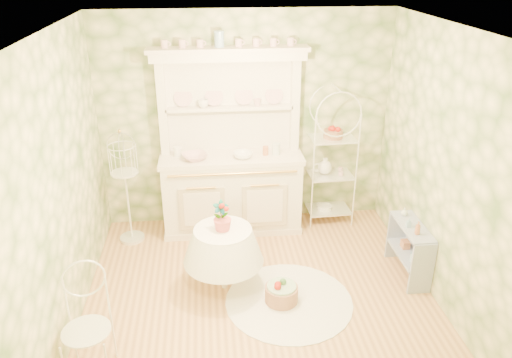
{
  "coord_description": "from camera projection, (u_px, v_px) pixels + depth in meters",
  "views": [
    {
      "loc": [
        -0.48,
        -4.14,
        3.3
      ],
      "look_at": [
        0.0,
        0.5,
        1.15
      ],
      "focal_mm": 35.0,
      "sensor_mm": 36.0,
      "label": 1
    }
  ],
  "objects": [
    {
      "name": "kitchen_dresser",
      "position": [
        231.0,
        145.0,
        6.04
      ],
      "size": [
        1.87,
        0.61,
        2.29
      ],
      "primitive_type": "cube",
      "color": "white",
      "rests_on": "floor"
    },
    {
      "name": "bowl_floral",
      "position": [
        195.0,
        159.0,
        5.98
      ],
      "size": [
        0.36,
        0.36,
        0.07
      ],
      "primitive_type": "imported",
      "rotation": [
        0.0,
        0.0,
        0.29
      ],
      "color": "white",
      "rests_on": "kitchen_dresser"
    },
    {
      "name": "wall_front",
      "position": [
        295.0,
        309.0,
        2.97
      ],
      "size": [
        3.6,
        3.6,
        0.0
      ],
      "primitive_type": "plane",
      "color": "beige",
      "rests_on": "floor"
    },
    {
      "name": "bakers_rack",
      "position": [
        331.0,
        161.0,
        6.37
      ],
      "size": [
        0.54,
        0.4,
        1.69
      ],
      "primitive_type": "cube",
      "rotation": [
        0.0,
        0.0,
        0.04
      ],
      "color": "white",
      "rests_on": "floor"
    },
    {
      "name": "wall_back",
      "position": [
        245.0,
        121.0,
        6.23
      ],
      "size": [
        3.6,
        3.6,
        0.0
      ],
      "primitive_type": "plane",
      "color": "beige",
      "rests_on": "floor"
    },
    {
      "name": "floor",
      "position": [
        261.0,
        300.0,
        5.17
      ],
      "size": [
        3.6,
        3.6,
        0.0
      ],
      "primitive_type": "plane",
      "color": "tan",
      "rests_on": "ground"
    },
    {
      "name": "floor_basket",
      "position": [
        281.0,
        293.0,
        5.1
      ],
      "size": [
        0.43,
        0.43,
        0.21
      ],
      "primitive_type": "cylinder",
      "rotation": [
        0.0,
        0.0,
        0.42
      ],
      "color": "#AC785A",
      "rests_on": "floor"
    },
    {
      "name": "cup_left",
      "position": [
        203.0,
        105.0,
        5.96
      ],
      "size": [
        0.15,
        0.15,
        0.1
      ],
      "primitive_type": "imported",
      "rotation": [
        0.0,
        0.0,
        -0.28
      ],
      "color": "white",
      "rests_on": "kitchen_dresser"
    },
    {
      "name": "birdcage_stand",
      "position": [
        126.0,
        184.0,
        5.93
      ],
      "size": [
        0.39,
        0.39,
        1.52
      ],
      "primitive_type": "cube",
      "rotation": [
        0.0,
        0.0,
        0.11
      ],
      "color": "white",
      "rests_on": "floor"
    },
    {
      "name": "wall_left",
      "position": [
        61.0,
        191.0,
        4.43
      ],
      "size": [
        3.6,
        3.6,
        0.0
      ],
      "primitive_type": "plane",
      "color": "beige",
      "rests_on": "floor"
    },
    {
      "name": "side_shelf",
      "position": [
        409.0,
        250.0,
        5.46
      ],
      "size": [
        0.31,
        0.73,
        0.62
      ],
      "primitive_type": "cube",
      "rotation": [
        0.0,
        0.0,
        -0.05
      ],
      "color": "#9CA8C5",
      "rests_on": "floor"
    },
    {
      "name": "lace_rug",
      "position": [
        289.0,
        301.0,
        5.14
      ],
      "size": [
        1.45,
        1.45,
        0.01
      ],
      "primitive_type": "cylinder",
      "rotation": [
        0.0,
        0.0,
        0.11
      ],
      "color": "white",
      "rests_on": "floor"
    },
    {
      "name": "bottle_blue",
      "position": [
        409.0,
        224.0,
        5.29
      ],
      "size": [
        0.05,
        0.05,
        0.1
      ],
      "primitive_type": "imported",
      "rotation": [
        0.0,
        0.0,
        -0.02
      ],
      "color": "#8AB0CF",
      "rests_on": "side_shelf"
    },
    {
      "name": "cup_right",
      "position": [
        257.0,
        103.0,
        6.02
      ],
      "size": [
        0.11,
        0.11,
        0.09
      ],
      "primitive_type": "imported",
      "rotation": [
        0.0,
        0.0,
        -0.19
      ],
      "color": "white",
      "rests_on": "kitchen_dresser"
    },
    {
      "name": "potted_geranium",
      "position": [
        221.0,
        216.0,
        5.03
      ],
      "size": [
        0.17,
        0.12,
        0.31
      ],
      "primitive_type": "imported",
      "rotation": [
        0.0,
        0.0,
        -0.07
      ],
      "color": "#3F7238",
      "rests_on": "round_table"
    },
    {
      "name": "cafe_chair",
      "position": [
        87.0,
        336.0,
        4.12
      ],
      "size": [
        0.45,
        0.45,
        0.79
      ],
      "primitive_type": "cube",
      "rotation": [
        0.0,
        0.0,
        0.28
      ],
      "color": "white",
      "rests_on": "floor"
    },
    {
      "name": "round_table",
      "position": [
        224.0,
        259.0,
        5.21
      ],
      "size": [
        0.76,
        0.76,
        0.72
      ],
      "primitive_type": "cylinder",
      "rotation": [
        0.0,
        0.0,
        0.18
      ],
      "color": "white",
      "rests_on": "floor"
    },
    {
      "name": "bottle_glass",
      "position": [
        404.0,
        213.0,
        5.52
      ],
      "size": [
        0.08,
        0.08,
        0.1
      ],
      "primitive_type": "imported",
      "rotation": [
        0.0,
        0.0,
        -0.08
      ],
      "color": "silver",
      "rests_on": "side_shelf"
    },
    {
      "name": "ceiling",
      "position": [
        262.0,
        31.0,
        4.04
      ],
      "size": [
        3.6,
        3.6,
        0.0
      ],
      "primitive_type": "plane",
      "color": "white",
      "rests_on": "floor"
    },
    {
      "name": "bowl_white",
      "position": [
        243.0,
        157.0,
        6.02
      ],
      "size": [
        0.31,
        0.31,
        0.07
      ],
      "primitive_type": "imported",
      "rotation": [
        0.0,
        0.0,
        0.42
      ],
      "color": "white",
      "rests_on": "kitchen_dresser"
    },
    {
      "name": "bottle_amber",
      "position": [
        418.0,
        228.0,
        5.14
      ],
      "size": [
        0.06,
        0.06,
        0.15
      ],
      "primitive_type": "imported",
      "rotation": [
        0.0,
        0.0,
        0.15
      ],
      "color": "#B66C44",
      "rests_on": "side_shelf"
    },
    {
      "name": "wall_right",
      "position": [
        448.0,
        174.0,
        4.77
      ],
      "size": [
        3.6,
        3.6,
        0.0
      ],
      "primitive_type": "plane",
      "color": "beige",
      "rests_on": "floor"
    }
  ]
}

